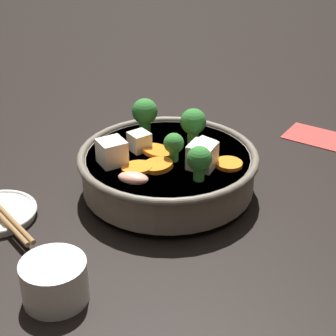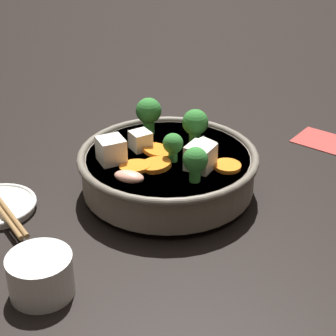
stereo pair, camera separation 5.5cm
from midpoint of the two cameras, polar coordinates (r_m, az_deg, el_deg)
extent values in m
plane|color=black|center=(0.85, -1.86, -2.45)|extent=(3.00, 3.00, 0.00)
cylinder|color=slate|center=(0.85, -1.86, -2.16)|extent=(0.14, 0.14, 0.01)
cylinder|color=slate|center=(0.83, -1.90, -0.35)|extent=(0.25, 0.25, 0.05)
torus|color=#685F52|center=(0.82, -1.93, 1.23)|extent=(0.27, 0.27, 0.01)
cylinder|color=brown|center=(0.82, -1.91, 0.36)|extent=(0.24, 0.24, 0.03)
cylinder|color=orange|center=(0.79, 4.22, 0.38)|extent=(0.05, 0.05, 0.01)
cylinder|color=orange|center=(0.78, -5.18, -0.01)|extent=(0.06, 0.06, 0.01)
cylinder|color=orange|center=(0.78, -3.07, 0.21)|extent=(0.06, 0.06, 0.01)
cylinder|color=orange|center=(0.82, -3.13, 1.64)|extent=(0.06, 0.06, 0.01)
cylinder|color=green|center=(0.75, 1.06, -0.55)|extent=(0.02, 0.02, 0.02)
sphere|color=#2D752D|center=(0.74, 1.08, 0.93)|extent=(0.03, 0.03, 0.03)
cylinder|color=green|center=(0.80, -1.38, 1.28)|extent=(0.01, 0.01, 0.02)
sphere|color=#2D752D|center=(0.79, -1.40, 2.50)|extent=(0.03, 0.03, 0.03)
cylinder|color=green|center=(0.88, -4.13, 4.19)|extent=(0.02, 0.02, 0.02)
sphere|color=#2D752D|center=(0.87, -4.19, 5.74)|extent=(0.04, 0.04, 0.04)
cylinder|color=green|center=(0.85, 0.69, 3.16)|extent=(0.02, 0.02, 0.02)
sphere|color=#2D752D|center=(0.84, 0.70, 4.73)|extent=(0.04, 0.04, 0.04)
cube|color=silver|center=(0.80, -7.70, 1.58)|extent=(0.05, 0.05, 0.04)
cube|color=silver|center=(0.78, 1.48, 1.20)|extent=(0.04, 0.04, 0.04)
cube|color=silver|center=(0.83, -4.82, 2.68)|extent=(0.04, 0.04, 0.03)
cube|color=silver|center=(0.81, 1.70, 1.85)|extent=(0.03, 0.03, 0.03)
ellipsoid|color=#EA9E84|center=(0.75, -5.62, -1.07)|extent=(0.05, 0.03, 0.02)
cylinder|color=white|center=(0.66, -13.86, -11.15)|extent=(0.08, 0.08, 0.05)
cylinder|color=brown|center=(0.65, -14.01, -10.13)|extent=(0.06, 0.06, 0.00)
cube|color=#A33833|center=(1.04, 13.43, 3.10)|extent=(0.11, 0.08, 0.00)
camera|label=1|loc=(0.03, -91.90, -1.06)|focal=60.00mm
camera|label=2|loc=(0.03, 88.10, 1.06)|focal=60.00mm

